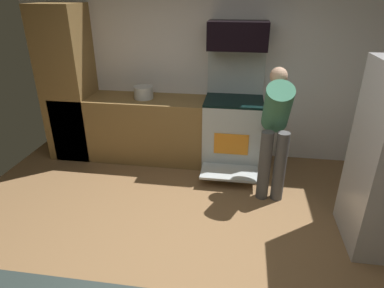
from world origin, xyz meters
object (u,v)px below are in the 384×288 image
(oven_range, at_px, (232,130))
(microwave, at_px, (238,35))
(stock_pot, at_px, (144,92))
(person_cook, at_px, (276,126))

(oven_range, bearing_deg, microwave, 90.00)
(microwave, height_order, stock_pot, microwave)
(microwave, bearing_deg, oven_range, -90.00)
(oven_range, bearing_deg, person_cook, -54.45)
(microwave, distance_m, person_cook, 1.26)
(oven_range, distance_m, stock_pot, 1.31)
(oven_range, bearing_deg, stock_pot, 179.37)
(oven_range, relative_size, microwave, 2.12)
(microwave, height_order, person_cook, microwave)
(person_cook, distance_m, stock_pot, 1.86)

